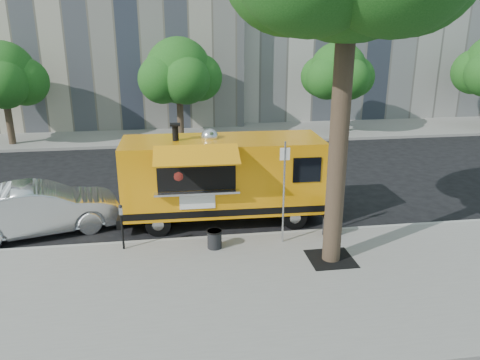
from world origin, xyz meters
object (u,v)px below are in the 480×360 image
object	(u,v)px
far_tree_b	(179,71)
trash_bin_right	(330,225)
parking_meter	(122,222)
food_truck	(222,177)
far_tree_c	(338,71)
sedan	(40,209)
trash_bin_left	(214,238)
far_tree_a	(2,75)
sign_post	(284,187)

from	to	relation	value
far_tree_b	trash_bin_right	distance (m)	14.97
far_tree_b	parking_meter	distance (m)	14.48
parking_meter	food_truck	bearing A→B (deg)	32.43
far_tree_c	sedan	world-z (taller)	far_tree_c
far_tree_c	trash_bin_left	distance (m)	16.73
far_tree_a	food_truck	bearing A→B (deg)	-49.48
far_tree_a	far_tree_c	bearing A→B (deg)	0.32
parking_meter	food_truck	world-z (taller)	food_truck
parking_meter	far_tree_a	bearing A→B (deg)	117.15
far_tree_a	trash_bin_left	xyz separation A→B (m)	(9.55, -13.96, -3.34)
far_tree_c	trash_bin_left	xyz separation A→B (m)	(-8.45, -14.06, -3.28)
sign_post	parking_meter	distance (m)	4.64
sedan	far_tree_b	bearing A→B (deg)	-36.36
trash_bin_left	far_tree_c	bearing A→B (deg)	59.00
far_tree_b	sedan	world-z (taller)	far_tree_b
sedan	trash_bin_left	bearing A→B (deg)	-128.04
far_tree_a	sedan	world-z (taller)	far_tree_a
food_truck	sedan	bearing A→B (deg)	-178.03
sign_post	sedan	world-z (taller)	sign_post
far_tree_b	parking_meter	bearing A→B (deg)	-98.10
far_tree_c	sign_post	distance (m)	15.48
far_tree_a	trash_bin_right	world-z (taller)	far_tree_a
sign_post	trash_bin_left	xyz separation A→B (m)	(-2.00, -0.11, -1.41)
far_tree_b	sedan	distance (m)	13.41
far_tree_a	parking_meter	distance (m)	15.59
far_tree_b	far_tree_a	bearing A→B (deg)	-177.46
far_tree_c	trash_bin_right	xyz separation A→B (m)	(-4.92, -13.70, -3.25)
trash_bin_left	food_truck	bearing A→B (deg)	78.06
far_tree_b	far_tree_c	distance (m)	9.01
far_tree_a	trash_bin_right	size ratio (longest dim) A/B	8.89
far_tree_a	sedan	bearing A→B (deg)	-69.73
sign_post	trash_bin_left	world-z (taller)	sign_post
far_tree_b	parking_meter	world-z (taller)	far_tree_b
trash_bin_left	sign_post	bearing A→B (deg)	3.15
food_truck	trash_bin_left	size ratio (longest dim) A/B	12.67
far_tree_b	trash_bin_left	xyz separation A→B (m)	(0.55, -14.36, -3.40)
far_tree_b	food_truck	bearing A→B (deg)	-85.17
parking_meter	trash_bin_right	distance (m)	6.11
far_tree_c	trash_bin_left	world-z (taller)	far_tree_c
far_tree_a	trash_bin_left	bearing A→B (deg)	-55.62
far_tree_b	sign_post	world-z (taller)	far_tree_b
far_tree_b	trash_bin_right	size ratio (longest dim) A/B	9.13
sedan	trash_bin_right	bearing A→B (deg)	-117.15
parking_meter	trash_bin_left	distance (m)	2.63
far_tree_a	parking_meter	world-z (taller)	far_tree_a
trash_bin_left	trash_bin_right	xyz separation A→B (m)	(3.53, 0.36, 0.04)
far_tree_c	sedan	bearing A→B (deg)	-138.87
far_tree_b	food_truck	xyz separation A→B (m)	(1.02, -12.13, -2.29)
trash_bin_right	sedan	bearing A→B (deg)	168.42
far_tree_c	parking_meter	xyz separation A→B (m)	(-11.00, -13.75, -2.74)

